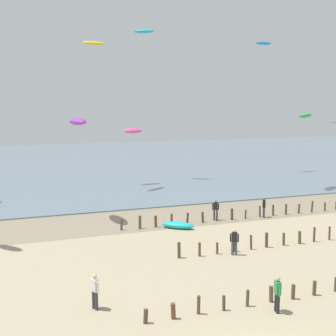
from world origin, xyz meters
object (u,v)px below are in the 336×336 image
(person_left_flank, at_px, (264,207))
(kite_aloft_8, at_px, (264,43))
(grounded_kite, at_px, (178,225))
(kite_aloft_1, at_px, (133,131))
(kite_aloft_3, at_px, (144,31))
(person_nearest_camera, at_px, (216,209))
(person_by_waterline, at_px, (277,293))
(person_right_flank, at_px, (234,241))
(person_mid_beach, at_px, (95,290))
(kite_aloft_0, at_px, (94,43))
(kite_aloft_5, at_px, (78,122))
(kite_aloft_6, at_px, (305,115))

(person_left_flank, height_order, kite_aloft_8, kite_aloft_8)
(grounded_kite, relative_size, kite_aloft_1, 0.85)
(person_left_flank, bearing_deg, kite_aloft_3, 100.56)
(person_nearest_camera, xyz_separation_m, person_by_waterline, (-4.40, -15.68, 0.00))
(person_by_waterline, xyz_separation_m, person_left_flank, (8.61, 15.11, 0.00))
(grounded_kite, bearing_deg, person_right_flank, 138.79)
(person_mid_beach, bearing_deg, kite_aloft_3, 69.77)
(person_left_flank, height_order, kite_aloft_0, kite_aloft_0)
(kite_aloft_5, distance_m, kite_aloft_6, 25.96)
(person_left_flank, distance_m, kite_aloft_1, 17.87)
(grounded_kite, bearing_deg, person_nearest_camera, -122.89)
(person_mid_beach, relative_size, kite_aloft_1, 0.57)
(person_mid_beach, distance_m, kite_aloft_0, 35.95)
(kite_aloft_6, bearing_deg, kite_aloft_8, 43.33)
(person_mid_beach, xyz_separation_m, kite_aloft_3, (12.38, 33.59, 17.28))
(grounded_kite, distance_m, kite_aloft_0, 26.23)
(person_nearest_camera, relative_size, kite_aloft_6, 0.52)
(person_nearest_camera, bearing_deg, grounded_kite, -161.72)
(kite_aloft_8, bearing_deg, kite_aloft_5, -150.93)
(person_left_flank, height_order, kite_aloft_6, kite_aloft_6)
(kite_aloft_5, relative_size, kite_aloft_6, 1.08)
(kite_aloft_0, distance_m, kite_aloft_8, 23.54)
(person_by_waterline, height_order, kite_aloft_1, kite_aloft_1)
(kite_aloft_3, bearing_deg, person_mid_beach, 100.88)
(person_by_waterline, distance_m, person_right_flank, 7.78)
(grounded_kite, relative_size, kite_aloft_3, 1.01)
(grounded_kite, xyz_separation_m, kite_aloft_3, (3.98, 22.23, 17.95))
(person_left_flank, bearing_deg, person_mid_beach, -143.71)
(person_nearest_camera, bearing_deg, person_mid_beach, -134.03)
(person_mid_beach, bearing_deg, grounded_kite, 53.51)
(kite_aloft_1, height_order, kite_aloft_5, kite_aloft_5)
(person_left_flank, relative_size, kite_aloft_0, 0.65)
(kite_aloft_5, bearing_deg, person_left_flank, -111.62)
(kite_aloft_3, bearing_deg, person_nearest_camera, 120.58)
(grounded_kite, height_order, kite_aloft_0, kite_aloft_0)
(person_right_flank, height_order, kite_aloft_5, kite_aloft_5)
(person_by_waterline, relative_size, person_right_flank, 1.00)
(person_left_flank, relative_size, kite_aloft_3, 0.68)
(person_mid_beach, relative_size, person_right_flank, 1.00)
(kite_aloft_0, relative_size, kite_aloft_1, 0.88)
(person_left_flank, distance_m, kite_aloft_8, 30.57)
(person_nearest_camera, bearing_deg, person_left_flank, -7.67)
(kite_aloft_5, height_order, kite_aloft_8, kite_aloft_8)
(kite_aloft_5, bearing_deg, kite_aloft_0, -20.20)
(person_right_flank, xyz_separation_m, kite_aloft_0, (-3.66, 27.44, 15.41))
(person_mid_beach, distance_m, grounded_kite, 14.14)
(person_right_flank, height_order, kite_aloft_6, kite_aloft_6)
(person_mid_beach, bearing_deg, kite_aloft_5, 84.03)
(person_left_flank, xyz_separation_m, kite_aloft_5, (-14.68, 4.40, 7.16))
(person_right_flank, height_order, grounded_kite, person_right_flank)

